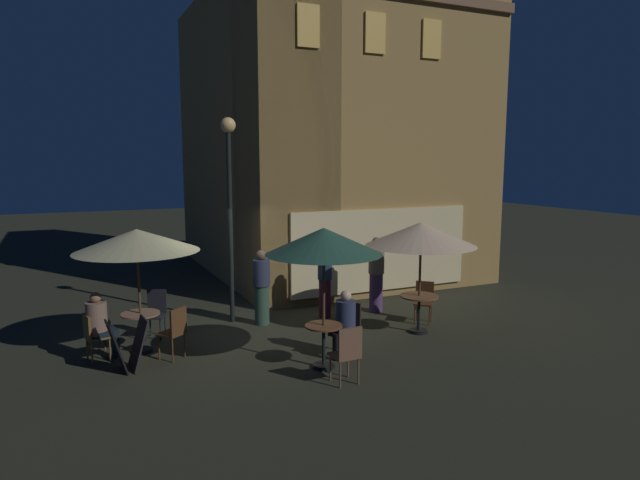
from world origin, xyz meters
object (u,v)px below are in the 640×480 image
(street_lamp_near_corner, at_px, (229,183))
(patio_umbrella_1, at_px, (421,234))
(cafe_chair_5, at_px, (175,329))
(patron_seated_1, at_px, (100,322))
(patron_standing_3, at_px, (325,280))
(cafe_chair_1, at_px, (347,351))
(cafe_chair_3, at_px, (156,310))
(cafe_table_2, at_px, (141,324))
(cafe_table_0, at_px, (324,339))
(cafe_chair_4, at_px, (93,333))
(menu_sandwich_board, at_px, (127,345))
(cafe_table_1, at_px, (419,305))
(patio_umbrella_2, at_px, (137,241))
(cafe_chair_2, at_px, (424,298))
(patron_seated_0, at_px, (344,319))
(patio_umbrella_0, at_px, (324,242))
(cafe_chair_0, at_px, (348,323))
(patron_standing_2, at_px, (376,274))
(patron_standing_4, at_px, (262,287))

(street_lamp_near_corner, xyz_separation_m, patio_umbrella_1, (3.28, -2.36, -1.01))
(cafe_chair_5, xyz_separation_m, patron_seated_1, (-1.21, 0.50, 0.14))
(patron_seated_1, relative_size, patron_standing_3, 0.74)
(street_lamp_near_corner, distance_m, cafe_chair_1, 4.87)
(cafe_chair_3, relative_size, patron_standing_3, 0.57)
(cafe_table_2, height_order, patron_standing_3, patron_standing_3)
(cafe_table_0, bearing_deg, cafe_table_2, 142.09)
(patio_umbrella_1, bearing_deg, cafe_chair_4, 170.80)
(cafe_table_2, relative_size, cafe_chair_3, 0.78)
(menu_sandwich_board, height_order, cafe_table_1, menu_sandwich_board)
(cafe_table_1, bearing_deg, cafe_chair_1, -145.73)
(cafe_table_1, xyz_separation_m, cafe_chair_1, (-2.59, -1.76, -0.02))
(patio_umbrella_2, distance_m, patron_seated_1, 1.56)
(cafe_table_0, height_order, cafe_table_2, cafe_table_0)
(street_lamp_near_corner, height_order, cafe_chair_2, street_lamp_near_corner)
(cafe_chair_2, height_order, patron_seated_0, patron_seated_0)
(cafe_chair_5, height_order, patron_standing_3, patron_standing_3)
(cafe_table_0, relative_size, patio_umbrella_2, 0.33)
(street_lamp_near_corner, distance_m, patio_umbrella_1, 4.16)
(street_lamp_near_corner, distance_m, patron_standing_3, 3.02)
(cafe_table_2, xyz_separation_m, patio_umbrella_0, (2.73, -2.13, 1.66))
(street_lamp_near_corner, height_order, cafe_table_2, street_lamp_near_corner)
(patio_umbrella_1, relative_size, cafe_chair_1, 2.39)
(patio_umbrella_0, height_order, patio_umbrella_1, patio_umbrella_0)
(cafe_chair_0, relative_size, cafe_chair_5, 1.01)
(patron_standing_2, bearing_deg, cafe_chair_1, 165.08)
(cafe_chair_1, relative_size, patron_seated_0, 0.79)
(patio_umbrella_1, xyz_separation_m, cafe_chair_2, (0.53, 0.57, -1.51))
(menu_sandwich_board, distance_m, patio_umbrella_2, 1.87)
(patio_umbrella_0, height_order, patron_standing_2, patio_umbrella_0)
(cafe_table_0, xyz_separation_m, cafe_chair_1, (0.03, -0.82, 0.05))
(cafe_table_0, height_order, patio_umbrella_2, patio_umbrella_2)
(street_lamp_near_corner, xyz_separation_m, patio_umbrella_2, (-2.07, -1.18, -0.96))
(patio_umbrella_1, height_order, patio_umbrella_2, patio_umbrella_2)
(menu_sandwich_board, bearing_deg, patio_umbrella_0, -27.98)
(cafe_chair_2, height_order, cafe_chair_3, cafe_chair_3)
(street_lamp_near_corner, distance_m, cafe_chair_2, 4.91)
(cafe_table_1, relative_size, patron_standing_2, 0.44)
(cafe_chair_3, xyz_separation_m, patron_standing_3, (3.68, -0.14, 0.29))
(menu_sandwich_board, height_order, cafe_table_2, menu_sandwich_board)
(street_lamp_near_corner, relative_size, cafe_table_2, 5.93)
(cafe_chair_5, xyz_separation_m, patron_standing_4, (2.10, 1.38, 0.25))
(patio_umbrella_0, relative_size, cafe_chair_5, 2.55)
(menu_sandwich_board, bearing_deg, cafe_table_0, -27.98)
(cafe_table_1, bearing_deg, cafe_chair_4, 170.80)
(patio_umbrella_2, height_order, cafe_chair_4, patio_umbrella_2)
(cafe_table_0, distance_m, patron_standing_3, 3.09)
(street_lamp_near_corner, height_order, cafe_chair_4, street_lamp_near_corner)
(cafe_table_1, distance_m, cafe_chair_4, 6.26)
(menu_sandwich_board, bearing_deg, patron_standing_3, 13.53)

